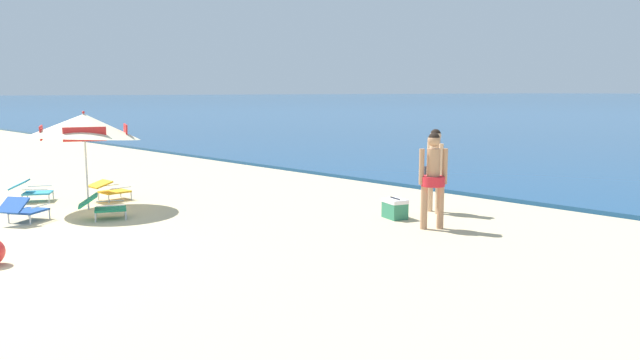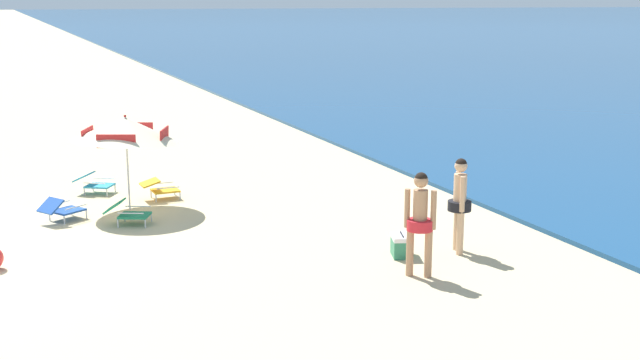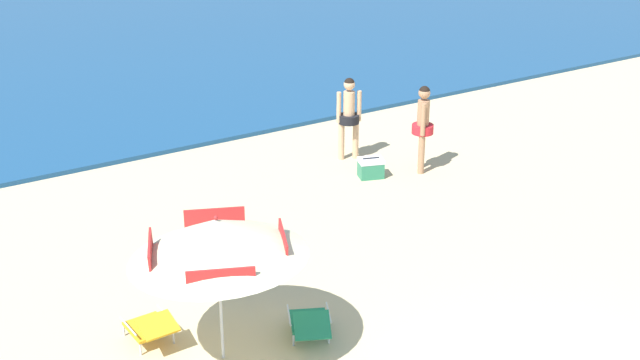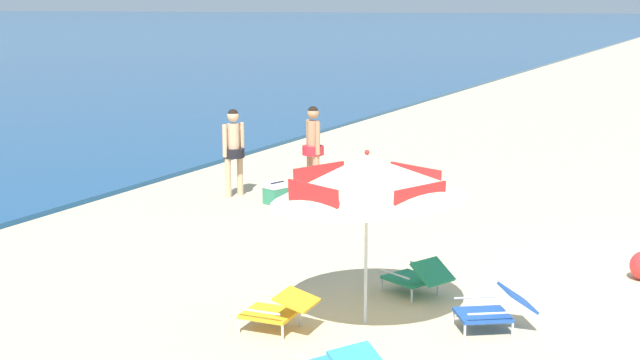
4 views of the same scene
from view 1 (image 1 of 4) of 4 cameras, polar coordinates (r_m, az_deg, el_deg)
name	(u,v)px [view 1 (image 1 of 4)]	position (r m, az deg, el deg)	size (l,w,h in m)	color
beach_umbrella_striped_main	(84,126)	(14.03, -21.17, 4.70)	(3.00, 3.02, 2.15)	silver
lounge_chair_under_umbrella	(110,189)	(15.14, -19.05, -0.80)	(0.61, 0.89, 0.50)	gold
lounge_chair_beside_umbrella	(103,206)	(12.99, -19.63, -2.31)	(0.85, 1.03, 0.53)	#1E7F56
lounge_chair_facing_sea	(24,209)	(13.28, -25.94, -2.45)	(0.93, 1.03, 0.53)	#1E4799
lounge_chair_spare_folded	(31,190)	(15.73, -25.36, -0.84)	(0.90, 1.02, 0.52)	teal
person_standing_near_shore	(433,174)	(11.46, 10.52, 0.58)	(0.44, 0.44, 1.80)	tan
person_standing_beside	(435,164)	(13.06, 10.67, 1.43)	(0.50, 0.43, 1.77)	#D8A87F
cooler_box	(395,209)	(12.43, 7.00, -2.66)	(0.58, 0.49, 0.43)	#2D7F5B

